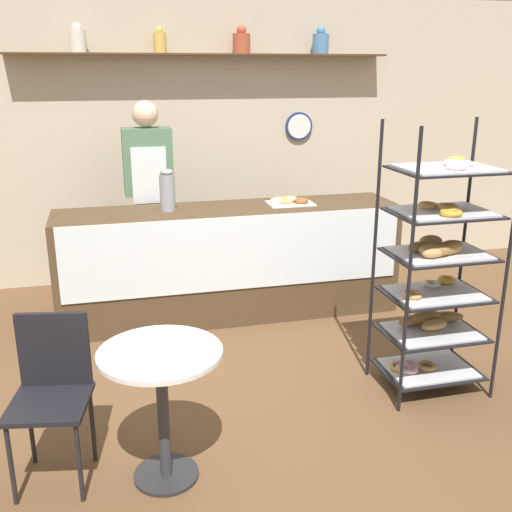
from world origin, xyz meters
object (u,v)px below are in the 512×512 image
(pastry_rack, at_px, (436,274))
(donut_tray_counter, at_px, (288,201))
(coffee_carafe, at_px, (167,190))
(cafe_table, at_px, (162,385))
(cafe_chair, at_px, (52,381))
(person_worker, at_px, (150,194))

(pastry_rack, bearing_deg, donut_tray_counter, 107.74)
(pastry_rack, xyz_separation_m, coffee_carafe, (-1.51, 1.57, 0.31))
(cafe_table, xyz_separation_m, coffee_carafe, (0.28, 2.09, 0.56))
(pastry_rack, bearing_deg, coffee_carafe, 133.94)
(cafe_table, height_order, cafe_chair, cafe_chair)
(person_worker, distance_m, cafe_table, 2.60)
(cafe_table, bearing_deg, coffee_carafe, 82.40)
(cafe_chair, distance_m, donut_tray_counter, 2.67)
(cafe_table, bearing_deg, cafe_chair, 160.89)
(cafe_table, distance_m, donut_tray_counter, 2.49)
(cafe_table, relative_size, cafe_chair, 0.84)
(cafe_chair, height_order, coffee_carafe, coffee_carafe)
(person_worker, height_order, cafe_table, person_worker)
(person_worker, xyz_separation_m, donut_tray_counter, (1.12, -0.47, -0.02))
(person_worker, height_order, cafe_chair, person_worker)
(person_worker, xyz_separation_m, cafe_chair, (-0.70, -2.37, -0.46))
(person_worker, bearing_deg, cafe_chair, -106.49)
(cafe_chair, distance_m, coffee_carafe, 2.15)
(cafe_chair, height_order, donut_tray_counter, donut_tray_counter)
(coffee_carafe, bearing_deg, person_worker, 103.33)
(pastry_rack, xyz_separation_m, cafe_chair, (-2.33, -0.33, -0.26))
(person_worker, bearing_deg, coffee_carafe, -76.67)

